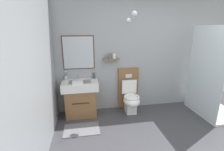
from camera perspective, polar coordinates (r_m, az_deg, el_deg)
wall_back at (r=3.96m, az=11.69°, el=7.81°), size 4.42×0.55×2.66m
wall_left at (r=1.90m, az=-30.47°, el=-2.93°), size 0.12×4.04×2.66m
bath_mat at (r=3.36m, az=-10.59°, el=-18.08°), size 0.68×0.44×0.01m
vanity_sink_left at (r=3.69m, az=-10.90°, el=-7.59°), size 0.77×0.48×0.79m
tap_on_left_sink at (r=3.70m, az=-11.24°, el=-0.21°), size 0.03×0.13×0.11m
toilet at (r=3.84m, az=6.24°, el=-7.07°), size 0.48×0.62×1.00m
toothbrush_cup at (r=3.72m, az=-15.91°, el=-0.72°), size 0.07×0.07×0.21m
soap_dispenser at (r=3.71m, az=-6.40°, el=0.06°), size 0.06×0.06×0.17m
folded_hand_towel at (r=3.42m, az=-11.93°, el=-2.48°), size 0.22×0.16×0.04m
shower_tray at (r=4.27m, az=31.31°, el=-6.25°), size 0.87×1.03×1.95m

